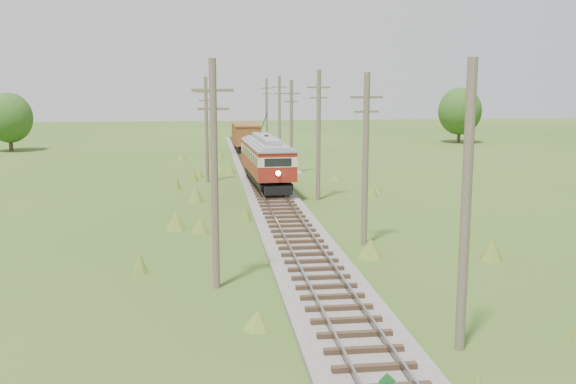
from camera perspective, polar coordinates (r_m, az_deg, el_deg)
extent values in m
cube|color=#605B54|center=(47.65, -1.73, 0.03)|extent=(3.60, 96.00, 0.25)
cube|color=#726659|center=(47.53, -2.59, 0.44)|extent=(0.08, 96.00, 0.17)
cube|color=#726659|center=(47.67, -0.87, 0.47)|extent=(0.08, 96.00, 0.17)
cube|color=#2D2116|center=(47.62, -1.73, 0.27)|extent=(2.40, 96.00, 0.16)
cube|color=#176A25|center=(16.54, 8.78, -16.30)|extent=(0.45, 0.03, 0.45)
cube|color=black|center=(49.12, -1.92, 1.33)|extent=(2.74, 10.63, 0.43)
cube|color=maroon|center=(48.99, -1.92, 2.44)|extent=(3.18, 11.57, 1.05)
cube|color=beige|center=(48.89, -1.93, 3.44)|extent=(3.21, 11.62, 0.67)
cube|color=black|center=(48.89, -1.93, 3.44)|extent=(3.21, 11.11, 0.53)
cube|color=maroon|center=(48.84, -1.93, 3.99)|extent=(3.18, 11.57, 0.29)
cube|color=gray|center=(48.81, -1.93, 4.36)|extent=(3.24, 11.68, 0.36)
cube|color=gray|center=(48.78, -1.93, 4.74)|extent=(1.58, 8.64, 0.38)
sphere|color=#FFF2BF|center=(43.27, -0.88, 1.68)|extent=(0.34, 0.34, 0.34)
cylinder|color=black|center=(50.40, -2.21, 6.13)|extent=(0.25, 4.45, 1.84)
cylinder|color=black|center=(44.78, -2.07, 0.46)|extent=(0.15, 0.77, 0.76)
cylinder|color=black|center=(44.99, -0.26, 0.51)|extent=(0.15, 0.77, 0.76)
cylinder|color=black|center=(53.30, -3.31, 1.92)|extent=(0.15, 0.77, 0.76)
cylinder|color=black|center=(53.47, -1.79, 1.96)|extent=(0.15, 0.77, 0.76)
cube|color=black|center=(75.43, -3.78, 4.17)|extent=(2.30, 7.69, 0.53)
cube|color=brown|center=(75.32, -3.79, 5.17)|extent=(2.86, 8.54, 2.13)
cube|color=brown|center=(75.24, -3.80, 6.02)|extent=(2.92, 8.71, 0.13)
cylinder|color=black|center=(72.84, -4.26, 4.01)|extent=(0.14, 0.85, 0.85)
cylinder|color=black|center=(72.95, -3.01, 4.03)|extent=(0.14, 0.85, 0.85)
cylinder|color=black|center=(77.91, -4.50, 4.37)|extent=(0.14, 0.85, 0.85)
cylinder|color=black|center=(78.02, -3.33, 4.39)|extent=(0.14, 0.85, 0.85)
cone|color=gray|center=(59.76, -0.27, 2.38)|extent=(2.86, 2.86, 1.07)
cone|color=gray|center=(59.00, 0.53, 2.07)|extent=(1.61, 1.61, 0.63)
cylinder|color=brown|center=(19.65, 15.53, -1.44)|extent=(0.30, 0.30, 8.80)
cylinder|color=brown|center=(31.96, 6.90, 2.80)|extent=(0.30, 0.30, 8.60)
cube|color=brown|center=(31.74, 7.01, 8.36)|extent=(1.60, 0.12, 0.12)
cube|color=brown|center=(31.77, 6.99, 7.10)|extent=(1.20, 0.10, 0.10)
cylinder|color=brown|center=(44.58, 2.73, 5.03)|extent=(0.30, 0.30, 9.00)
cube|color=brown|center=(44.44, 2.76, 9.27)|extent=(1.60, 0.12, 0.12)
cube|color=brown|center=(44.45, 2.75, 8.37)|extent=(1.20, 0.10, 0.10)
cylinder|color=brown|center=(57.39, 0.29, 5.76)|extent=(0.30, 0.30, 8.40)
cube|color=brown|center=(57.27, 0.29, 8.75)|extent=(1.60, 0.12, 0.12)
cube|color=brown|center=(57.28, 0.29, 8.05)|extent=(1.20, 0.10, 0.10)
cylinder|color=brown|center=(70.31, -0.77, 6.66)|extent=(0.30, 0.30, 8.90)
cube|color=brown|center=(70.22, -0.78, 9.31)|extent=(1.60, 0.12, 0.12)
cube|color=brown|center=(70.23, -0.77, 8.74)|extent=(1.20, 0.10, 0.10)
cylinder|color=brown|center=(83.21, -1.92, 7.05)|extent=(0.30, 0.30, 8.70)
cube|color=brown|center=(83.13, -1.93, 9.22)|extent=(1.60, 0.12, 0.12)
cube|color=brown|center=(83.14, -1.93, 8.73)|extent=(1.20, 0.10, 0.10)
cylinder|color=brown|center=(25.03, -6.56, 1.39)|extent=(0.30, 0.30, 9.00)
cube|color=brown|center=(24.78, -6.70, 8.97)|extent=(1.60, 0.12, 0.12)
cube|color=brown|center=(24.80, -6.67, 7.35)|extent=(1.20, 0.10, 0.10)
cylinder|color=brown|center=(52.91, -7.26, 5.46)|extent=(0.30, 0.30, 8.60)
cube|color=brown|center=(52.78, -7.33, 8.82)|extent=(1.60, 0.12, 0.12)
cube|color=brown|center=(52.80, -7.31, 8.06)|extent=(1.20, 0.10, 0.10)
cylinder|color=#38281C|center=(84.42, -23.42, 4.14)|extent=(0.50, 0.50, 2.34)
ellipsoid|color=#254A16|center=(84.24, -23.55, 6.07)|extent=(5.46, 5.46, 6.01)
cylinder|color=#38281C|center=(91.76, 14.95, 5.03)|extent=(0.50, 0.50, 2.52)
ellipsoid|color=#254A16|center=(91.58, 15.03, 6.95)|extent=(5.88, 5.88, 6.47)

